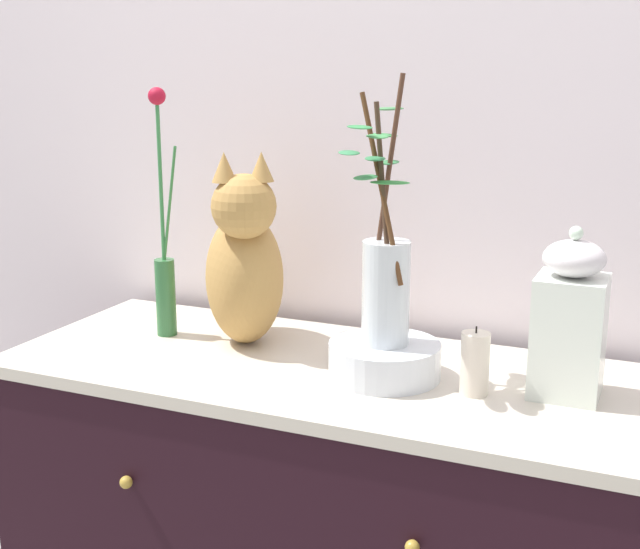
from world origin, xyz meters
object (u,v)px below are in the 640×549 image
object	(u,v)px
cat_sitting	(244,265)
vase_glass_clear	(385,277)
vase_slim_green	(164,265)
candle_pillar	(475,364)
bowl_porcelain	(385,360)
jar_lidded_porcelain	(570,321)

from	to	relation	value
cat_sitting	vase_glass_clear	bearing A→B (deg)	-13.77
vase_slim_green	candle_pillar	size ratio (longest dim) A/B	4.20
vase_slim_green	bowl_porcelain	world-z (taller)	vase_slim_green
vase_slim_green	bowl_porcelain	size ratio (longest dim) A/B	2.51
jar_lidded_porcelain	cat_sitting	bearing A→B (deg)	176.84
vase_glass_clear	bowl_porcelain	bearing A→B (deg)	50.43
bowl_porcelain	candle_pillar	xyz separation A→B (m)	(0.17, -0.02, 0.02)
vase_slim_green	jar_lidded_porcelain	size ratio (longest dim) A/B	1.73
bowl_porcelain	jar_lidded_porcelain	size ratio (longest dim) A/B	0.69
vase_glass_clear	jar_lidded_porcelain	xyz separation A→B (m)	(0.32, 0.05, -0.06)
bowl_porcelain	candle_pillar	bearing A→B (deg)	-5.91
cat_sitting	bowl_porcelain	world-z (taller)	cat_sitting
vase_slim_green	jar_lidded_porcelain	world-z (taller)	vase_slim_green
cat_sitting	candle_pillar	bearing A→B (deg)	-10.89
vase_slim_green	vase_glass_clear	size ratio (longest dim) A/B	1.07
cat_sitting	vase_slim_green	distance (m)	0.18
vase_slim_green	jar_lidded_porcelain	xyz separation A→B (m)	(0.83, -0.02, -0.02)
cat_sitting	bowl_porcelain	distance (m)	0.37
bowl_porcelain	cat_sitting	bearing A→B (deg)	166.60
candle_pillar	vase_slim_green	bearing A→B (deg)	173.64
cat_sitting	jar_lidded_porcelain	bearing A→B (deg)	-3.16
candle_pillar	vase_glass_clear	bearing A→B (deg)	174.76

